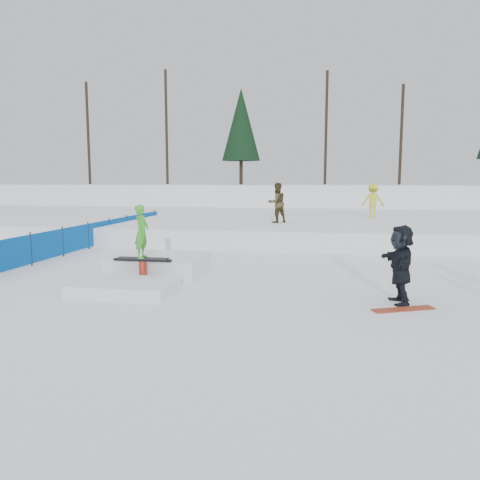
% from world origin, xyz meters
% --- Properties ---
extents(ground, '(120.00, 120.00, 0.00)m').
position_xyz_m(ground, '(0.00, 0.00, 0.00)').
color(ground, white).
extents(snow_berm, '(60.00, 14.00, 2.40)m').
position_xyz_m(snow_berm, '(0.00, 30.00, 1.20)').
color(snow_berm, white).
rests_on(snow_berm, ground).
extents(snow_midrise, '(50.00, 18.00, 0.80)m').
position_xyz_m(snow_midrise, '(0.00, 16.00, 0.40)').
color(snow_midrise, white).
rests_on(snow_midrise, ground).
extents(safety_fence, '(0.05, 16.00, 1.10)m').
position_xyz_m(safety_fence, '(-6.50, 6.60, 0.55)').
color(safety_fence, '#03469A').
rests_on(safety_fence, ground).
extents(treeline, '(40.24, 4.22, 10.50)m').
position_xyz_m(treeline, '(6.18, 28.28, 7.45)').
color(treeline, black).
rests_on(treeline, snow_berm).
extents(walker_olive, '(1.14, 1.09, 1.84)m').
position_xyz_m(walker_olive, '(0.69, 10.89, 1.72)').
color(walker_olive, '#3D331B').
rests_on(walker_olive, snow_midrise).
extents(walker_ygreen, '(1.24, 0.84, 1.78)m').
position_xyz_m(walker_ygreen, '(5.39, 14.61, 1.69)').
color(walker_ygreen, gold).
rests_on(walker_ygreen, snow_midrise).
extents(spectator_dark, '(0.70, 1.70, 1.78)m').
position_xyz_m(spectator_dark, '(4.50, 0.00, 0.89)').
color(spectator_dark, black).
rests_on(spectator_dark, ground).
extents(loose_board_red, '(1.39, 0.82, 0.03)m').
position_xyz_m(loose_board_red, '(4.50, -0.57, 0.01)').
color(loose_board_red, maroon).
rests_on(loose_board_red, ground).
extents(jib_rail_feature, '(2.60, 4.40, 2.11)m').
position_xyz_m(jib_rail_feature, '(-1.99, 1.57, 0.30)').
color(jib_rail_feature, white).
rests_on(jib_rail_feature, ground).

